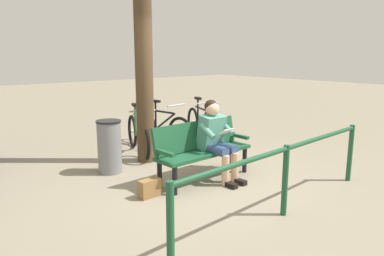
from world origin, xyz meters
name	(u,v)px	position (x,y,z in m)	size (l,w,h in m)	color
ground_plane	(202,186)	(0.00, 0.00, 0.00)	(40.00, 40.00, 0.00)	gray
bench	(201,146)	(-0.21, -0.26, 0.51)	(1.62, 0.53, 0.87)	#194C2D
person_reading	(216,136)	(-0.36, -0.10, 0.66)	(0.50, 0.77, 1.20)	#4C8C7A
handbag	(150,188)	(0.80, -0.15, 0.12)	(0.30, 0.14, 0.24)	olive
tree_trunk	(144,58)	(-0.07, -1.58, 1.79)	(0.30, 0.30, 3.59)	#4C3823
litter_bin	(109,147)	(0.72, -1.41, 0.42)	(0.39, 0.39, 0.85)	slate
bicycle_silver	(201,124)	(-1.82, -2.11, 0.36)	(0.69, 1.60, 0.94)	black
bicycle_blue	(162,128)	(-0.93, -2.30, 0.36)	(0.48, 1.67, 0.94)	black
bicycle_black	(138,135)	(-0.22, -2.10, 0.36)	(0.66, 1.61, 0.94)	black
railing_fence	(286,166)	(-0.11, 1.33, 0.60)	(3.54, 0.28, 0.85)	#194C2D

